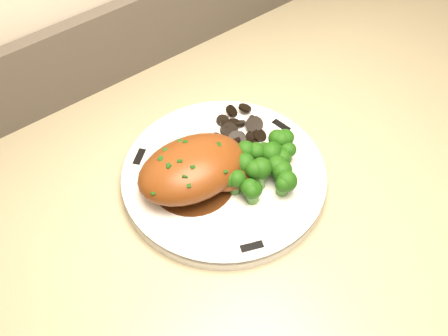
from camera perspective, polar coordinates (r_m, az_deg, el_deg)
plate at (r=0.70m, az=0.00°, el=-0.95°), size 0.31×0.31×0.02m
rim_accent_0 at (r=0.75m, az=5.84°, el=4.30°), size 0.01×0.03×0.00m
rim_accent_1 at (r=0.72m, az=-8.59°, el=1.14°), size 0.03×0.02×0.00m
rim_accent_2 at (r=0.64m, az=2.85°, el=-7.98°), size 0.03×0.02×0.00m
gravy_pool at (r=0.69m, az=-3.19°, el=-1.43°), size 0.10×0.10×0.00m
chicken_breast at (r=0.67m, az=-2.84°, el=-0.11°), size 0.15×0.11×0.05m
mushroom_pile at (r=0.73m, az=1.04°, el=3.51°), size 0.09×0.07×0.02m
broccoli_florets at (r=0.68m, az=4.01°, el=0.21°), size 0.11×0.08×0.04m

